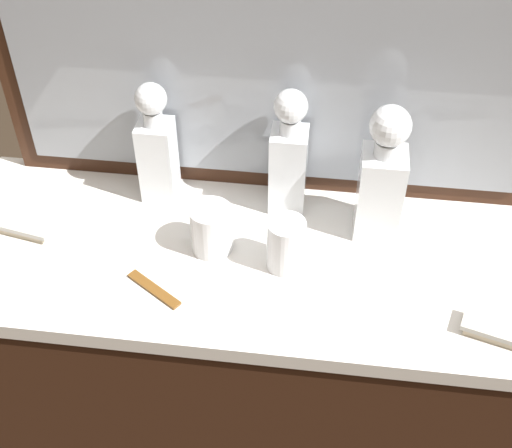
{
  "coord_description": "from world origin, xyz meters",
  "views": [
    {
      "loc": [
        0.12,
        -0.94,
        1.83
      ],
      "look_at": [
        0.0,
        0.0,
        0.94
      ],
      "focal_mm": 48.32,
      "sensor_mm": 36.0,
      "label": 1
    }
  ],
  "objects_px": {
    "crystal_decanter_far_left": "(289,162)",
    "crystal_tumbler_left": "(286,246)",
    "crystal_tumbler_right": "(211,231)",
    "tortoiseshell_comb": "(154,289)",
    "silver_brush_right": "(16,224)",
    "crystal_decanter_rear": "(381,184)",
    "silver_brush_rear": "(500,331)",
    "crystal_decanter_far_right": "(157,153)"
  },
  "relations": [
    {
      "from": "crystal_tumbler_right",
      "to": "silver_brush_rear",
      "type": "xyz_separation_m",
      "value": [
        0.54,
        -0.15,
        -0.03
      ]
    },
    {
      "from": "crystal_decanter_rear",
      "to": "silver_brush_right",
      "type": "relative_size",
      "value": 1.67
    },
    {
      "from": "silver_brush_rear",
      "to": "silver_brush_right",
      "type": "relative_size",
      "value": 0.81
    },
    {
      "from": "crystal_decanter_far_left",
      "to": "tortoiseshell_comb",
      "type": "relative_size",
      "value": 2.4
    },
    {
      "from": "crystal_tumbler_right",
      "to": "silver_brush_right",
      "type": "xyz_separation_m",
      "value": [
        -0.41,
        0.0,
        -0.03
      ]
    },
    {
      "from": "crystal_decanter_rear",
      "to": "crystal_tumbler_right",
      "type": "distance_m",
      "value": 0.34
    },
    {
      "from": "crystal_tumbler_left",
      "to": "tortoiseshell_comb",
      "type": "xyz_separation_m",
      "value": [
        -0.24,
        -0.1,
        -0.05
      ]
    },
    {
      "from": "silver_brush_right",
      "to": "tortoiseshell_comb",
      "type": "height_order",
      "value": "silver_brush_right"
    },
    {
      "from": "crystal_decanter_far_left",
      "to": "crystal_tumbler_left",
      "type": "relative_size",
      "value": 2.56
    },
    {
      "from": "crystal_decanter_far_left",
      "to": "silver_brush_rear",
      "type": "relative_size",
      "value": 1.98
    },
    {
      "from": "crystal_decanter_far_left",
      "to": "crystal_tumbler_left",
      "type": "distance_m",
      "value": 0.19
    },
    {
      "from": "crystal_decanter_far_right",
      "to": "tortoiseshell_comb",
      "type": "distance_m",
      "value": 0.3
    },
    {
      "from": "crystal_decanter_far_left",
      "to": "crystal_tumbler_right",
      "type": "bearing_deg",
      "value": -132.18
    },
    {
      "from": "silver_brush_right",
      "to": "crystal_tumbler_right",
      "type": "bearing_deg",
      "value": -0.46
    },
    {
      "from": "crystal_decanter_far_right",
      "to": "crystal_tumbler_right",
      "type": "xyz_separation_m",
      "value": [
        0.14,
        -0.15,
        -0.06
      ]
    },
    {
      "from": "crystal_decanter_rear",
      "to": "crystal_decanter_far_right",
      "type": "height_order",
      "value": "crystal_decanter_rear"
    },
    {
      "from": "crystal_tumbler_left",
      "to": "silver_brush_rear",
      "type": "height_order",
      "value": "crystal_tumbler_left"
    },
    {
      "from": "crystal_decanter_rear",
      "to": "crystal_tumbler_left",
      "type": "distance_m",
      "value": 0.22
    },
    {
      "from": "crystal_decanter_far_right",
      "to": "silver_brush_right",
      "type": "distance_m",
      "value": 0.32
    },
    {
      "from": "crystal_decanter_far_left",
      "to": "tortoiseshell_comb",
      "type": "xyz_separation_m",
      "value": [
        -0.22,
        -0.27,
        -0.11
      ]
    },
    {
      "from": "crystal_decanter_far_left",
      "to": "crystal_tumbler_right",
      "type": "distance_m",
      "value": 0.21
    },
    {
      "from": "silver_brush_rear",
      "to": "silver_brush_right",
      "type": "xyz_separation_m",
      "value": [
        -0.94,
        0.16,
        -0.0
      ]
    },
    {
      "from": "crystal_tumbler_right",
      "to": "crystal_decanter_far_right",
      "type": "bearing_deg",
      "value": 132.42
    },
    {
      "from": "crystal_decanter_rear",
      "to": "crystal_tumbler_left",
      "type": "height_order",
      "value": "crystal_decanter_rear"
    },
    {
      "from": "crystal_decanter_rear",
      "to": "tortoiseshell_comb",
      "type": "height_order",
      "value": "crystal_decanter_rear"
    },
    {
      "from": "crystal_decanter_rear",
      "to": "silver_brush_rear",
      "type": "bearing_deg",
      "value": -48.76
    },
    {
      "from": "silver_brush_right",
      "to": "crystal_decanter_far_right",
      "type": "bearing_deg",
      "value": 28.49
    },
    {
      "from": "silver_brush_rear",
      "to": "silver_brush_right",
      "type": "distance_m",
      "value": 0.96
    },
    {
      "from": "crystal_decanter_rear",
      "to": "crystal_decanter_far_left",
      "type": "bearing_deg",
      "value": 163.9
    },
    {
      "from": "crystal_decanter_rear",
      "to": "silver_brush_rear",
      "type": "height_order",
      "value": "crystal_decanter_rear"
    },
    {
      "from": "crystal_decanter_far_left",
      "to": "tortoiseshell_comb",
      "type": "height_order",
      "value": "crystal_decanter_far_left"
    },
    {
      "from": "crystal_tumbler_right",
      "to": "silver_brush_right",
      "type": "relative_size",
      "value": 0.58
    },
    {
      "from": "crystal_decanter_far_right",
      "to": "crystal_tumbler_right",
      "type": "bearing_deg",
      "value": -47.58
    },
    {
      "from": "crystal_decanter_far_left",
      "to": "silver_brush_right",
      "type": "relative_size",
      "value": 1.59
    },
    {
      "from": "crystal_decanter_far_right",
      "to": "silver_brush_rear",
      "type": "relative_size",
      "value": 1.92
    },
    {
      "from": "silver_brush_right",
      "to": "tortoiseshell_comb",
      "type": "xyz_separation_m",
      "value": [
        0.32,
        -0.13,
        -0.01
      ]
    },
    {
      "from": "crystal_decanter_far_left",
      "to": "crystal_decanter_far_right",
      "type": "bearing_deg",
      "value": 179.78
    },
    {
      "from": "silver_brush_rear",
      "to": "crystal_tumbler_right",
      "type": "bearing_deg",
      "value": 164.14
    },
    {
      "from": "crystal_tumbler_right",
      "to": "tortoiseshell_comb",
      "type": "height_order",
      "value": "crystal_tumbler_right"
    },
    {
      "from": "crystal_decanter_rear",
      "to": "silver_brush_rear",
      "type": "distance_m",
      "value": 0.35
    },
    {
      "from": "crystal_decanter_far_right",
      "to": "crystal_tumbler_right",
      "type": "height_order",
      "value": "crystal_decanter_far_right"
    },
    {
      "from": "crystal_decanter_far_right",
      "to": "silver_brush_right",
      "type": "bearing_deg",
      "value": -151.51
    }
  ]
}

